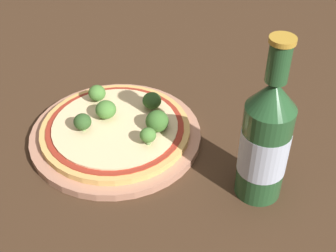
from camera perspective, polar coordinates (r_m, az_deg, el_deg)
The scene contains 10 objects.
ground_plane at distance 0.74m, azimuth -6.34°, elevation -1.45°, with size 3.00×3.00×0.00m, color #3D2819.
plate at distance 0.73m, azimuth -6.30°, elevation -1.24°, with size 0.26×0.26×0.01m.
pizza at distance 0.72m, azimuth -6.51°, elevation -0.42°, with size 0.23×0.23×0.01m.
broccoli_floret_0 at distance 0.76m, azimuth -8.65°, elevation 3.99°, with size 0.03×0.03×0.03m.
broccoli_floret_1 at distance 0.73m, azimuth -7.58°, elevation 1.99°, with size 0.03×0.03×0.03m.
broccoli_floret_2 at distance 0.74m, azimuth -1.97°, elevation 3.11°, with size 0.03×0.03×0.03m.
broccoli_floret_3 at distance 0.70m, azimuth -1.33°, elevation 0.59°, with size 0.03×0.03×0.03m.
broccoli_floret_4 at distance 0.71m, azimuth -10.38°, elevation 0.51°, with size 0.03×0.03×0.03m.
broccoli_floret_5 at distance 0.67m, azimuth -2.46°, elevation -1.14°, with size 0.02×0.02×0.03m.
beer_bottle at distance 0.60m, azimuth 11.78°, elevation -1.70°, with size 0.06×0.06×0.24m.
Camera 1 is at (0.25, -0.50, 0.48)m, focal length 50.00 mm.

